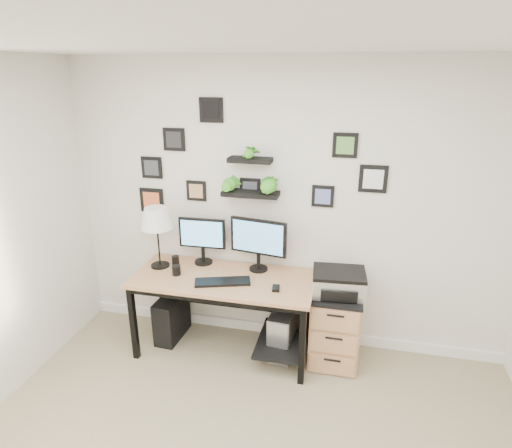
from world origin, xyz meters
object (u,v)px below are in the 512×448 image
(monitor_right, at_px, (258,240))
(pc_tower_grey, at_px, (284,331))
(monitor_left, at_px, (202,237))
(pc_tower_black, at_px, (172,317))
(file_cabinet, at_px, (335,326))
(printer, at_px, (339,282))
(desk, at_px, (229,288))
(mug, at_px, (176,270))
(table_lamp, at_px, (156,220))

(monitor_right, xyz_separation_m, pc_tower_grey, (0.27, -0.13, -0.82))
(monitor_left, height_order, monitor_right, monitor_right)
(pc_tower_black, height_order, file_cabinet, file_cabinet)
(pc_tower_grey, distance_m, printer, 0.72)
(desk, height_order, monitor_left, monitor_left)
(mug, xyz_separation_m, file_cabinet, (1.42, 0.14, -0.46))
(monitor_left, distance_m, monitor_right, 0.54)
(monitor_left, distance_m, printer, 1.30)
(pc_tower_grey, bearing_deg, monitor_left, 168.98)
(table_lamp, xyz_separation_m, printer, (1.64, 0.01, -0.44))
(monitor_right, distance_m, printer, 0.79)
(mug, distance_m, printer, 1.43)
(desk, xyz_separation_m, monitor_left, (-0.31, 0.20, 0.38))
(mug, bearing_deg, monitor_right, 20.51)
(file_cabinet, bearing_deg, mug, -174.41)
(table_lamp, distance_m, printer, 1.69)
(monitor_left, height_order, pc_tower_grey, monitor_left)
(desk, relative_size, monitor_left, 3.58)
(mug, relative_size, file_cabinet, 0.13)
(file_cabinet, bearing_deg, monitor_right, 170.67)
(monitor_left, bearing_deg, file_cabinet, -6.52)
(monitor_left, xyz_separation_m, table_lamp, (-0.37, -0.15, 0.20))
(file_cabinet, bearing_deg, monitor_left, 173.48)
(printer, bearing_deg, desk, -176.65)
(monitor_right, bearing_deg, desk, -142.59)
(monitor_right, xyz_separation_m, mug, (-0.69, -0.26, -0.25))
(table_lamp, xyz_separation_m, pc_tower_black, (0.08, -0.00, -0.99))
(desk, height_order, file_cabinet, desk)
(printer, bearing_deg, file_cabinet, 132.78)
(monitor_left, height_order, mug, monitor_left)
(pc_tower_black, distance_m, pc_tower_grey, 1.10)
(monitor_right, relative_size, printer, 1.13)
(table_lamp, relative_size, mug, 6.57)
(pc_tower_grey, bearing_deg, desk, -174.77)
(mug, bearing_deg, monitor_left, 61.74)
(pc_tower_black, distance_m, printer, 1.65)
(table_lamp, relative_size, file_cabinet, 0.86)
(pc_tower_black, bearing_deg, mug, -38.76)
(printer, bearing_deg, table_lamp, -179.82)
(desk, bearing_deg, table_lamp, 175.68)
(desk, height_order, mug, mug)
(monitor_left, relative_size, printer, 0.96)
(monitor_right, relative_size, file_cabinet, 0.78)
(table_lamp, relative_size, printer, 1.24)
(table_lamp, height_order, pc_tower_black, table_lamp)
(desk, bearing_deg, printer, 3.35)
(desk, relative_size, table_lamp, 2.79)
(monitor_right, bearing_deg, mug, -159.49)
(monitor_right, height_order, file_cabinet, monitor_right)
(monitor_left, relative_size, pc_tower_black, 1.04)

